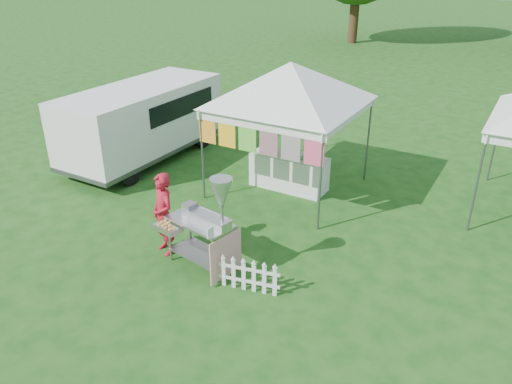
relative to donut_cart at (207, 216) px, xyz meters
The scene contains 7 objects.
ground 1.16m from the donut_cart, 146.83° to the left, with size 120.00×120.00×0.00m, color #174614.
canopy_main 4.18m from the donut_cart, 95.09° to the left, with size 4.24×4.24×3.45m.
donut_cart is the anchor object (origin of this frame).
vendor 1.09m from the donut_cart, behind, with size 0.58×0.38×1.59m, color #AA1526.
cargo_van 5.82m from the donut_cart, 141.62° to the left, with size 1.92×4.75×1.97m.
picket_fence 1.24m from the donut_cart, 10.28° to the right, with size 1.06×0.25×0.56m.
display_table 3.85m from the donut_cart, 94.93° to the left, with size 1.80×0.70×0.82m, color white.
Camera 1 is at (4.79, -6.21, 5.16)m, focal length 35.00 mm.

